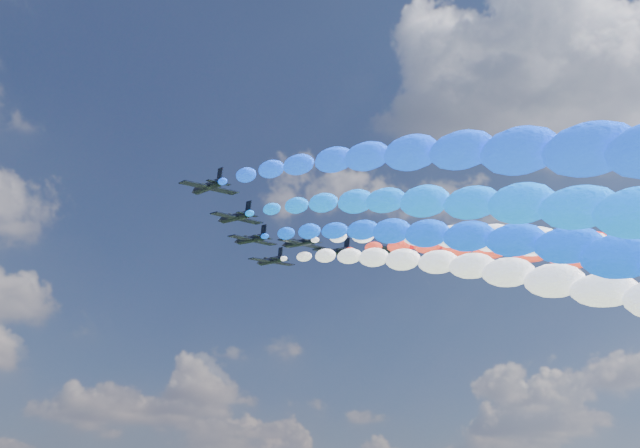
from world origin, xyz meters
TOP-DOWN VIEW (x-y plane):
  - jet_0 at (-26.90, -5.66)m, footprint 9.25×12.53m
  - trail_0 at (-26.90, -58.14)m, footprint 5.63×100.53m
  - jet_1 at (-16.96, 4.15)m, footprint 9.51×12.72m
  - trail_1 at (-16.96, -48.34)m, footprint 5.63×100.53m
  - jet_2 at (-9.05, 13.02)m, footprint 9.63×12.80m
  - trail_2 at (-9.05, -39.47)m, footprint 5.63×100.53m
  - jet_3 at (-0.50, 9.90)m, footprint 9.71×12.86m
  - trail_3 at (-0.50, -42.59)m, footprint 5.63×100.53m
  - jet_4 at (0.56, 22.70)m, footprint 9.63×12.80m
  - trail_4 at (0.56, -29.79)m, footprint 5.63×100.53m
  - jet_5 at (7.97, 11.18)m, footprint 9.08×12.41m
  - trail_5 at (7.97, -41.31)m, footprint 5.63×100.53m
  - jet_6 at (16.36, 3.44)m, footprint 9.56×12.75m
  - jet_7 at (28.19, -5.39)m, footprint 9.20×12.49m

SIDE VIEW (x-z plane):
  - trail_0 at x=-26.90m, z-range 73.89..111.04m
  - trail_1 at x=-16.96m, z-range 73.89..111.04m
  - trail_2 at x=-9.05m, z-range 73.89..111.04m
  - trail_3 at x=-0.50m, z-range 73.89..111.04m
  - trail_4 at x=0.56m, z-range 73.89..111.04m
  - trail_5 at x=7.97m, z-range 73.89..111.04m
  - jet_0 at x=-26.90m, z-range 106.76..111.44m
  - jet_1 at x=-16.96m, z-range 106.76..111.44m
  - jet_2 at x=-9.05m, z-range 106.76..111.44m
  - jet_3 at x=-0.50m, z-range 106.76..111.44m
  - jet_4 at x=0.56m, z-range 106.76..111.44m
  - jet_5 at x=7.97m, z-range 106.76..111.44m
  - jet_6 at x=16.36m, z-range 106.76..111.44m
  - jet_7 at x=28.19m, z-range 106.76..111.44m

